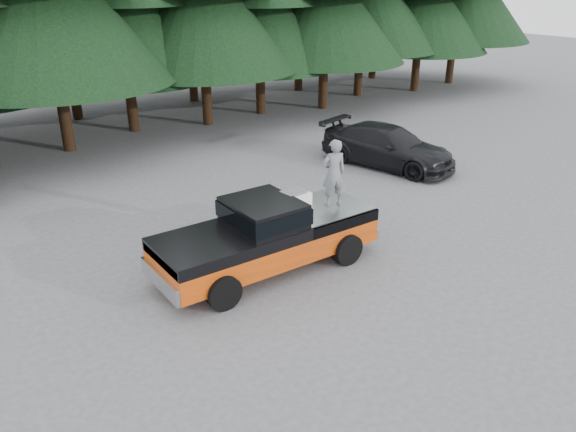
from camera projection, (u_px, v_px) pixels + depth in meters
ground at (280, 281)px, 13.98m from camera, size 120.00×120.00×0.00m
pickup_truck at (267, 246)px, 14.32m from camera, size 6.00×2.04×1.33m
truck_cab at (263, 212)px, 13.88m from camera, size 1.66×1.90×0.59m
air_compressor at (293, 203)px, 14.50m from camera, size 0.81×0.70×0.52m
man_on_bed at (334, 173)px, 14.69m from camera, size 0.76×0.61×1.82m
parked_car at (388, 146)px, 22.00m from camera, size 3.54×5.83×1.58m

